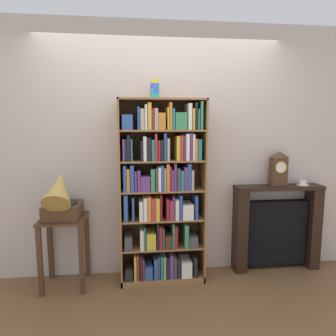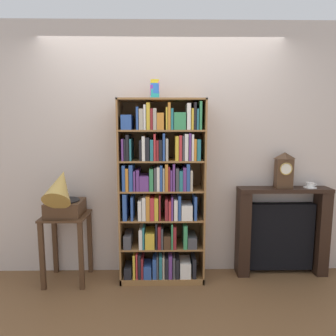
% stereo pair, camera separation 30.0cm
% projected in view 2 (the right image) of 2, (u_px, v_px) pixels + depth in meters
% --- Properties ---
extents(ground_plane, '(7.75, 6.40, 0.02)m').
position_uv_depth(ground_plane, '(162.00, 281.00, 3.19)').
color(ground_plane, brown).
extents(wall_back, '(4.75, 0.08, 2.66)m').
position_uv_depth(wall_back, '(176.00, 151.00, 3.28)').
color(wall_back, beige).
rests_on(wall_back, ground).
extents(bookshelf, '(0.86, 0.35, 1.86)m').
position_uv_depth(bookshelf, '(162.00, 194.00, 3.11)').
color(bookshelf, olive).
rests_on(bookshelf, ground).
extents(cup_stack, '(0.09, 0.09, 0.19)m').
position_uv_depth(cup_stack, '(155.00, 89.00, 2.99)').
color(cup_stack, '#28B2B7').
rests_on(cup_stack, bookshelf).
extents(side_table_left, '(0.44, 0.42, 0.71)m').
position_uv_depth(side_table_left, '(67.00, 234.00, 3.13)').
color(side_table_left, '#472D1C').
rests_on(side_table_left, ground).
extents(gramophone, '(0.35, 0.52, 0.54)m').
position_uv_depth(gramophone, '(62.00, 195.00, 3.00)').
color(gramophone, '#472D1C').
rests_on(gramophone, side_table_left).
extents(fireplace_mantel, '(0.97, 0.21, 0.96)m').
position_uv_depth(fireplace_mantel, '(281.00, 231.00, 3.29)').
color(fireplace_mantel, black).
rests_on(fireplace_mantel, ground).
extents(mantel_clock, '(0.17, 0.12, 0.38)m').
position_uv_depth(mantel_clock, '(284.00, 170.00, 3.18)').
color(mantel_clock, '#472D1C').
rests_on(mantel_clock, fireplace_mantel).
extents(teacup_with_saucer, '(0.14, 0.13, 0.06)m').
position_uv_depth(teacup_with_saucer, '(310.00, 185.00, 3.21)').
color(teacup_with_saucer, white).
rests_on(teacup_with_saucer, fireplace_mantel).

